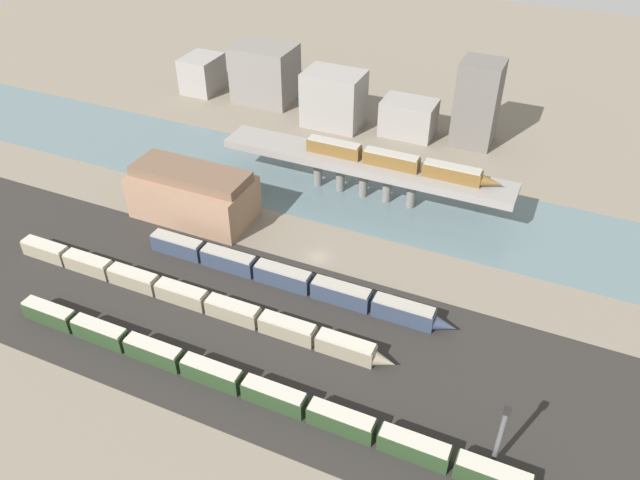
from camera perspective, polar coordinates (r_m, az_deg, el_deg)
name	(u,v)px	position (r m, az deg, el deg)	size (l,w,h in m)	color
ground_plane	(318,257)	(129.04, -0.18, -1.57)	(400.00, 400.00, 0.00)	#756B5B
railbed_yard	(263,333)	(113.14, -5.22, -8.47)	(280.00, 42.00, 0.01)	#282623
river_water	(363,195)	(148.72, 3.93, 4.12)	(320.00, 29.17, 0.01)	slate
bridge	(364,166)	(144.66, 4.06, 6.73)	(69.11, 9.21, 9.34)	gray
train_on_bridge	(398,161)	(140.99, 7.16, 7.15)	(45.11, 2.79, 3.40)	brown
train_yard_near	(249,387)	(102.66, -6.51, -13.21)	(94.25, 2.70, 3.73)	#23381E
train_yard_mid	(188,296)	(119.79, -11.99, -5.06)	(80.68, 2.89, 3.51)	gray
train_yard_far	(289,278)	(120.93, -2.82, -3.53)	(64.49, 3.00, 3.91)	#2D384C
warehouse_building	(193,194)	(141.14, -11.53, 4.15)	(26.71, 13.62, 11.91)	#937056
signal_tower	(500,438)	(93.80, 16.11, -16.98)	(1.00, 0.79, 12.93)	#4C4C51
city_block_far_left	(202,74)	(203.93, -10.71, 14.71)	(10.18, 12.24, 10.92)	gray
city_block_left	(265,74)	(193.61, -5.04, 14.92)	(17.69, 13.28, 16.79)	slate
city_block_center	(334,99)	(177.91, 1.26, 12.78)	(16.27, 11.35, 15.41)	gray
city_block_right	(408,118)	(175.15, 8.09, 11.01)	(14.44, 9.58, 9.83)	gray
city_block_far_right	(477,103)	(171.46, 14.19, 12.02)	(10.64, 10.37, 22.63)	#605B56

